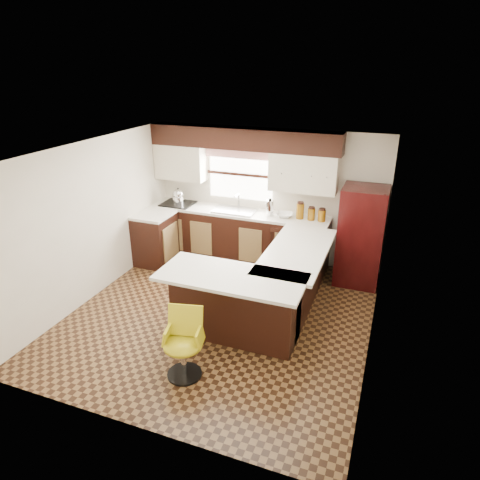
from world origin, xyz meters
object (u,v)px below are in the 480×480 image
at_px(peninsula_long, 292,280).
at_px(peninsula_return, 236,306).
at_px(refrigerator, 361,236).
at_px(bar_chair, 183,346).

relative_size(peninsula_long, peninsula_return, 1.18).
bearing_deg(refrigerator, peninsula_return, -122.34).
xyz_separation_m(peninsula_return, bar_chair, (-0.27, -0.98, -0.03)).
height_order(peninsula_return, bar_chair, peninsula_return).
relative_size(peninsula_return, bar_chair, 1.95).
height_order(refrigerator, bar_chair, refrigerator).
bearing_deg(peninsula_return, bar_chair, -105.63).
xyz_separation_m(peninsula_long, peninsula_return, (-0.53, -0.97, 0.00)).
distance_m(peninsula_return, bar_chair, 1.02).
bearing_deg(bar_chair, refrigerator, 49.81).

